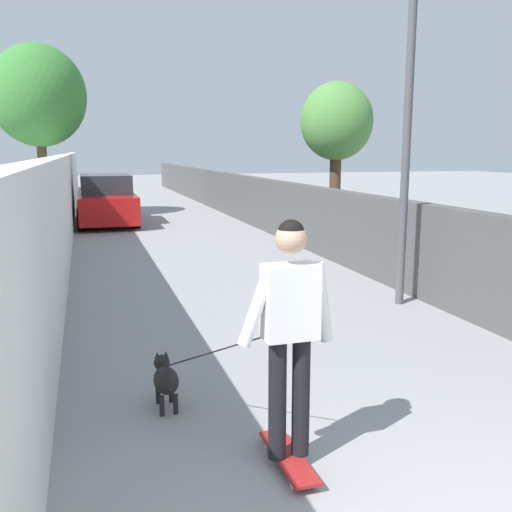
{
  "coord_description": "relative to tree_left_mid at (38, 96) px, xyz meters",
  "views": [
    {
      "loc": [
        -1.53,
        2.27,
        2.28
      ],
      "look_at": [
        5.06,
        0.28,
        1.0
      ],
      "focal_mm": 39.91,
      "sensor_mm": 36.0,
      "label": 1
    }
  ],
  "objects": [
    {
      "name": "ground_plane",
      "position": [
        -5.0,
        -3.55,
        -4.03
      ],
      "size": [
        80.0,
        80.0,
        0.0
      ],
      "primitive_type": "plane",
      "color": "gray"
    },
    {
      "name": "tree_left_mid",
      "position": [
        0.0,
        0.0,
        0.0
      ],
      "size": [
        3.1,
        3.1,
        5.71
      ],
      "color": "#473523",
      "rests_on": "ground"
    },
    {
      "name": "person_skateboarder",
      "position": [
        -16.94,
        -2.62,
        -2.92
      ],
      "size": [
        0.22,
        0.71,
        1.74
      ],
      "color": "black",
      "rests_on": "skateboard"
    },
    {
      "name": "lamp_post",
      "position": [
        -13.18,
        -5.77,
        -0.82
      ],
      "size": [
        0.36,
        0.36,
        4.75
      ],
      "color": "#4C4C51",
      "rests_on": "ground"
    },
    {
      "name": "car_near",
      "position": [
        -2.02,
        -1.94,
        -3.31
      ],
      "size": [
        4.36,
        1.8,
        1.54
      ],
      "color": "#B71414",
      "rests_on": "ground"
    },
    {
      "name": "fence_right",
      "position": [
        -7.0,
        -6.32,
        -3.29
      ],
      "size": [
        48.0,
        0.3,
        1.48
      ],
      "primitive_type": "cube",
      "color": "#4C4C4C",
      "rests_on": "ground"
    },
    {
      "name": "skateboard",
      "position": [
        -16.94,
        -2.62,
        -3.96
      ],
      "size": [
        0.8,
        0.21,
        0.08
      ],
      "color": "maroon",
      "rests_on": "ground"
    },
    {
      "name": "dog",
      "position": [
        -15.7,
        -1.9,
        -3.75
      ],
      "size": [
        1.54,
        0.84,
        1.06
      ],
      "color": "black",
      "rests_on": "ground"
    },
    {
      "name": "tree_right_far",
      "position": [
        -6.0,
        -7.95,
        -1.02
      ],
      "size": [
        1.97,
        1.97,
        4.12
      ],
      "color": "#473523",
      "rests_on": "ground"
    },
    {
      "name": "wall_left",
      "position": [
        -7.0,
        -0.79,
        -2.95
      ],
      "size": [
        48.0,
        0.3,
        2.16
      ],
      "primitive_type": "cube",
      "color": "silver",
      "rests_on": "ground"
    }
  ]
}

